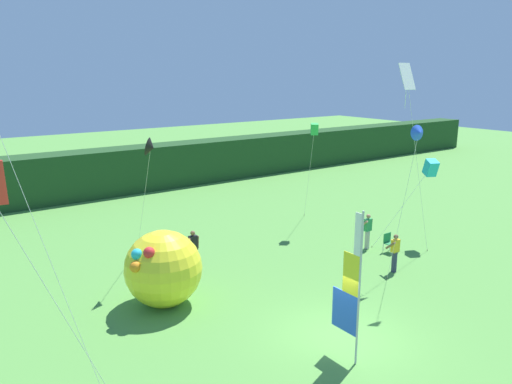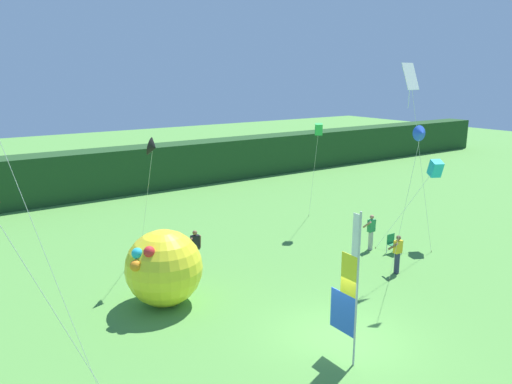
% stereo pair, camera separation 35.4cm
% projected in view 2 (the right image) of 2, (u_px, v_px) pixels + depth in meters
% --- Properties ---
extents(ground_plane, '(120.00, 120.00, 0.00)m').
position_uv_depth(ground_plane, '(339.00, 339.00, 15.42)').
color(ground_plane, '#518E3D').
extents(distant_treeline, '(80.00, 2.40, 3.08)m').
position_uv_depth(distant_treeline, '(103.00, 173.00, 33.40)').
color(distant_treeline, '#1E421E').
rests_on(distant_treeline, ground).
extents(banner_flag, '(0.06, 1.03, 4.54)m').
position_uv_depth(banner_flag, '(349.00, 291.00, 13.79)').
color(banner_flag, '#B7B7BC').
rests_on(banner_flag, ground).
extents(person_near_banner, '(0.55, 0.48, 1.70)m').
position_uv_depth(person_near_banner, '(371.00, 231.00, 23.04)').
color(person_near_banner, '#B7B2A3').
rests_on(person_near_banner, ground).
extents(person_mid_field, '(0.55, 0.48, 1.70)m').
position_uv_depth(person_mid_field, '(195.00, 248.00, 20.78)').
color(person_mid_field, brown).
rests_on(person_mid_field, ground).
extents(person_far_left, '(0.55, 0.48, 1.64)m').
position_uv_depth(person_far_left, '(397.00, 253.00, 20.33)').
color(person_far_left, '#2D334C').
rests_on(person_far_left, ground).
extents(inflatable_balloon, '(2.76, 2.74, 2.74)m').
position_uv_depth(inflatable_balloon, '(164.00, 268.00, 17.48)').
color(inflatable_balloon, yellow).
rests_on(inflatable_balloon, ground).
extents(folding_chair, '(0.51, 0.51, 0.89)m').
position_uv_depth(folding_chair, '(393.00, 243.00, 22.68)').
color(folding_chair, '#BCBCC1').
rests_on(folding_chair, ground).
extents(kite_black_delta_0, '(1.08, 4.07, 5.72)m').
position_uv_depth(kite_black_delta_0, '(153.00, 147.00, 18.86)').
color(kite_black_delta_0, brown).
rests_on(kite_black_delta_0, ground).
extents(kite_white_diamond_1, '(3.02, 0.47, 8.48)m').
position_uv_depth(kite_white_diamond_1, '(411.00, 84.00, 19.60)').
color(kite_white_diamond_1, brown).
rests_on(kite_white_diamond_1, ground).
extents(kite_green_box_2, '(1.57, 2.37, 5.61)m').
position_uv_depth(kite_green_box_2, '(319.00, 130.00, 25.17)').
color(kite_green_box_2, brown).
rests_on(kite_green_box_2, ground).
extents(kite_blue_delta_4, '(0.61, 1.30, 6.31)m').
position_uv_depth(kite_blue_delta_4, '(421.00, 135.00, 17.43)').
color(kite_blue_delta_4, brown).
rests_on(kite_blue_delta_4, ground).
extents(kite_cyan_box_6, '(3.12, 1.41, 4.15)m').
position_uv_depth(kite_cyan_box_6, '(435.00, 169.00, 23.26)').
color(kite_cyan_box_6, brown).
rests_on(kite_cyan_box_6, ground).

